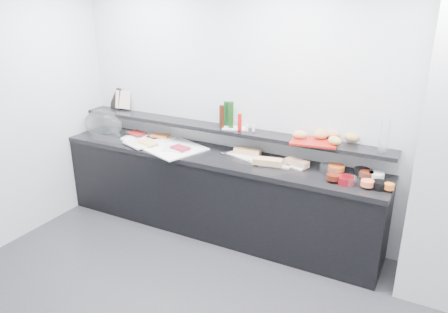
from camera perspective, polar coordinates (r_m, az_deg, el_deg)
The scene contains 53 objects.
back_wall at distance 4.47m, azimuth 8.47°, elevation 5.45°, with size 5.00×0.02×2.70m, color silver.
buffet_cabinet at distance 4.80m, azimuth -1.24°, elevation -5.01°, with size 3.60×0.60×0.85m, color black.
counter_top at distance 4.63m, azimuth -1.29°, elevation 0.02°, with size 3.62×0.62×0.05m, color black.
wall_shelf at distance 4.69m, azimuth -0.27°, elevation 3.60°, with size 3.60×0.25×0.04m, color black.
cloche_base at distance 5.39m, azimuth -14.21°, elevation 2.91°, with size 0.43×0.29×0.04m, color #B6B8BD.
cloche_dome at distance 5.47m, azimuth -15.48°, elevation 4.17°, with size 0.47×0.31×0.34m, color silver.
linen_runner at distance 5.02m, azimuth -8.51°, elevation 1.87°, with size 1.15×0.55×0.01m, color white.
platter_meat_a at distance 5.20m, azimuth -9.25°, elevation 2.64°, with size 0.28×0.18×0.01m, color silver.
food_meat_a at distance 5.28m, azimuth -11.28°, elevation 3.01°, with size 0.21×0.14×0.02m, color maroon.
platter_salmon at distance 5.12m, azimuth -8.25°, elevation 2.43°, with size 0.30×0.20×0.01m, color white.
food_salmon at distance 5.14m, azimuth -8.34°, elevation 2.71°, with size 0.21×0.13×0.02m, color orange.
platter_cheese at distance 4.96m, azimuth -11.11°, elevation 1.64°, with size 0.33×0.22×0.01m, color white.
food_cheese at distance 4.92m, azimuth -9.89°, elevation 1.79°, with size 0.21×0.13×0.02m, color #FAC361.
platter_meat_b at distance 4.73m, azimuth -6.13°, elevation 1.01°, with size 0.29×0.20×0.01m, color white.
food_meat_b at distance 4.70m, azimuth -5.75°, elevation 1.13°, with size 0.19×0.12×0.02m, color maroon.
sandwich_plate_left at distance 4.55m, azimuth 2.72°, elevation 0.07°, with size 0.39×0.17×0.01m, color silver.
sandwich_food_left at distance 4.58m, azimuth 3.08°, elevation 0.70°, with size 0.28×0.11×0.06m, color #DCAC73.
tongs_left at distance 4.57m, azimuth 0.41°, elevation 0.33°, with size 0.01×0.01×0.16m, color #AAADB1.
sandwich_plate_mid at distance 4.34m, azimuth 6.62°, elevation -1.08°, with size 0.31×0.13×0.01m, color silver.
sandwich_food_mid at distance 4.31m, azimuth 5.73°, elevation -0.66°, with size 0.29×0.11×0.06m, color tan.
tongs_mid at distance 4.40m, azimuth 3.42°, elevation -0.53°, with size 0.01×0.01×0.16m, color #ACAEB3.
sandwich_plate_right at distance 4.37m, azimuth 8.93°, elevation -1.05°, with size 0.31×0.13×0.01m, color white.
sandwich_food_right at distance 4.32m, azimuth 9.52°, elevation -0.79°, with size 0.23×0.09×0.06m, color tan.
tongs_right at distance 4.35m, azimuth 8.37°, elevation -0.96°, with size 0.01×0.01×0.16m, color #BABDC1.
bowl_glass_fruit at distance 4.26m, azimuth 13.59°, elevation -1.58°, with size 0.18×0.18×0.07m, color silver.
fill_glass_fruit at distance 4.26m, azimuth 14.46°, elevation -1.46°, with size 0.15×0.15×0.05m, color #E75B1F.
bowl_black_jam at distance 4.26m, azimuth 17.54°, elevation -1.99°, with size 0.15×0.15×0.07m, color black.
fill_black_jam at distance 4.20m, azimuth 18.14°, elevation -2.20°, with size 0.13×0.13×0.05m, color #621D0E.
bowl_glass_cream at distance 4.21m, azimuth 18.15°, elevation -2.30°, with size 0.16×0.16×0.07m, color silver.
fill_glass_cream at distance 4.20m, azimuth 19.30°, elevation -2.34°, with size 0.14×0.14×0.05m, color white.
bowl_red_jam at distance 4.04m, azimuth 15.62°, elevation -3.00°, with size 0.14×0.14×0.07m, color maroon.
fill_red_jam at distance 4.05m, azimuth 14.07°, elevation -2.59°, with size 0.12×0.12×0.05m, color #50170B.
bowl_glass_salmon at distance 4.04m, azimuth 15.95°, elevation -3.02°, with size 0.14×0.14×0.07m, color white.
fill_glass_salmon at distance 4.00m, azimuth 18.22°, elevation -3.32°, with size 0.11×0.11×0.05m, color #FF6E3E.
bowl_black_fruit at distance 4.03m, azimuth 19.60°, elevation -3.55°, with size 0.13×0.13×0.07m, color black.
fill_black_fruit at distance 4.00m, azimuth 20.77°, elevation -3.67°, with size 0.09×0.09×0.05m, color orange.
framed_print at distance 5.61m, azimuth -13.95°, elevation 7.43°, with size 0.19×0.02×0.26m, color black.
print_art at distance 5.50m, azimuth -13.06°, elevation 7.25°, with size 0.20×0.00×0.22m, color beige.
condiment_tray at distance 4.64m, azimuth 1.47°, elevation 3.75°, with size 0.25×0.15×0.01m, color white.
bottle_green_a at distance 4.68m, azimuth 0.30°, elevation 5.64°, with size 0.05×0.05×0.26m, color #103D16.
bottle_brown at distance 4.61m, azimuth -0.30°, elevation 5.28°, with size 0.05×0.05×0.24m, color #331609.
bottle_green_b at distance 4.59m, azimuth 0.93°, elevation 5.48°, with size 0.05×0.05×0.28m, color #123E10.
bottle_hot at distance 4.51m, azimuth 2.06°, elevation 4.51°, with size 0.04×0.04×0.18m, color red.
shaker_salt at distance 4.51m, azimuth 3.01°, elevation 3.78°, with size 0.03×0.03×0.07m, color white.
shaker_pepper at distance 4.50m, azimuth 3.88°, elevation 3.72°, with size 0.03×0.03×0.07m, color silver.
bread_tray at distance 4.28m, azimuth 11.70°, elevation 1.91°, with size 0.43×0.30×0.02m, color maroon.
bread_roll_nw at distance 4.38m, azimuth 12.47°, elevation 2.98°, with size 0.12×0.08×0.08m, color #B08E43.
bread_roll_n at distance 4.36m, azimuth 14.03°, elevation 2.78°, with size 0.13×0.08×0.08m, color #BD7748.
bread_roll_ne at distance 4.33m, azimuth 16.36°, elevation 2.42°, with size 0.14×0.09×0.08m, color #AF8A43.
bread_roll_sw at distance 4.30m, azimuth 9.86°, elevation 2.84°, with size 0.14×0.09×0.08m, color tan.
bread_roll_se at distance 4.19m, azimuth 14.26°, elevation 2.02°, with size 0.14×0.09×0.08m, color #BA9147.
bread_roll_midw at distance 4.32m, azimuth 12.49°, elevation 2.75°, with size 0.14×0.09×0.08m, color #B47C44.
carafe at distance 4.12m, azimuth 20.18°, elevation 2.38°, with size 0.09×0.09×0.30m, color white.
Camera 1 is at (1.42, -2.08, 2.50)m, focal length 35.00 mm.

